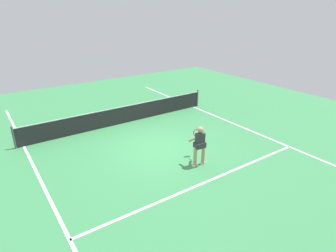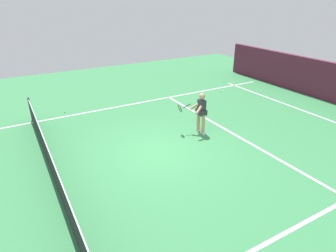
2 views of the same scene
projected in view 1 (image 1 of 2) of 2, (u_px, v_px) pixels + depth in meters
The scene contains 7 objects.
ground_plane at pixel (158, 148), 11.93m from camera, with size 25.70×25.70×0.00m, color #38844C.
service_line_marking at pixel (207, 181), 9.61m from camera, with size 9.24×0.10×0.01m, color white.
sideline_left_marking at pixel (42, 183), 9.51m from camera, with size 0.10×17.77×0.01m, color white.
sideline_right_marking at pixel (235, 124), 14.35m from camera, with size 0.10×17.77×0.01m, color white.
court_net at pixel (122, 115), 14.30m from camera, with size 9.92×0.08×0.98m.
tennis_player at pixel (199, 144), 10.33m from camera, with size 0.84×0.92×1.55m.
tennis_ball_near at pixel (214, 111), 16.12m from camera, with size 0.07×0.07×0.07m, color #D1E533.
Camera 1 is at (-5.72, -9.02, 5.42)m, focal length 30.45 mm.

